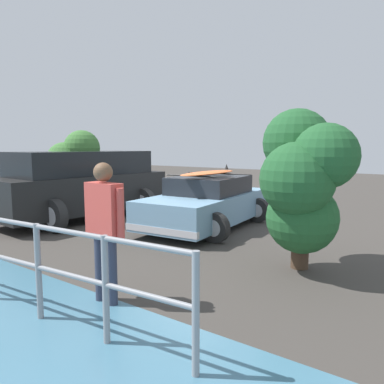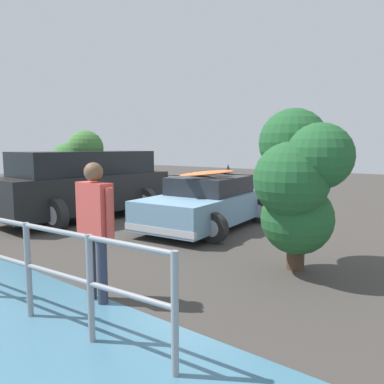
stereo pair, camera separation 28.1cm
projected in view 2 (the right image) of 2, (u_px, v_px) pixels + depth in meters
ground_plane at (190, 223)px, 9.90m from camera, size 44.00×44.00×0.02m
sedan_car at (207, 203)px, 9.36m from camera, size 2.66×4.18×1.55m
suv_car at (86, 184)px, 10.46m from camera, size 2.78×5.01×1.88m
person_bystander at (95, 219)px, 4.80m from camera, size 0.71×0.24×1.82m
bush_near_left at (298, 176)px, 5.84m from camera, size 1.73×1.93×2.66m
bush_near_right at (76, 167)px, 11.32m from camera, size 1.65×1.50×2.50m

